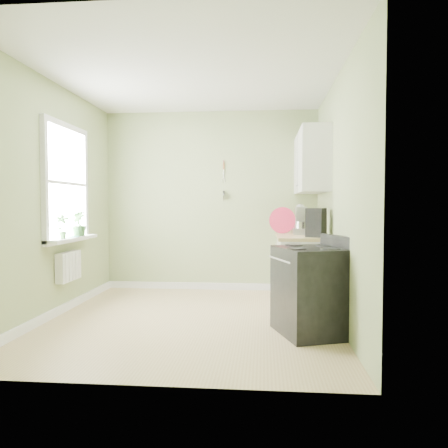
# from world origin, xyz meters

# --- Properties ---
(floor) EXTENTS (3.20, 3.60, 0.02)m
(floor) POSITION_xyz_m (0.00, 0.00, -0.01)
(floor) COLOR tan
(floor) RESTS_ON ground
(ceiling) EXTENTS (3.20, 3.60, 0.02)m
(ceiling) POSITION_xyz_m (0.00, 0.00, 2.71)
(ceiling) COLOR white
(ceiling) RESTS_ON wall_back
(wall_back) EXTENTS (3.20, 0.02, 2.70)m
(wall_back) POSITION_xyz_m (0.00, 1.81, 1.35)
(wall_back) COLOR #9FAC75
(wall_back) RESTS_ON floor
(wall_left) EXTENTS (0.02, 3.60, 2.70)m
(wall_left) POSITION_xyz_m (-1.61, 0.00, 1.35)
(wall_left) COLOR #9FAC75
(wall_left) RESTS_ON floor
(wall_right) EXTENTS (0.02, 3.60, 2.70)m
(wall_right) POSITION_xyz_m (1.61, 0.00, 1.35)
(wall_right) COLOR #9FAC75
(wall_right) RESTS_ON floor
(base_cabinets) EXTENTS (0.60, 1.60, 0.87)m
(base_cabinets) POSITION_xyz_m (1.30, 1.00, 0.43)
(base_cabinets) COLOR white
(base_cabinets) RESTS_ON floor
(countertop) EXTENTS (0.64, 1.60, 0.04)m
(countertop) POSITION_xyz_m (1.29, 1.00, 0.89)
(countertop) COLOR #DEC388
(countertop) RESTS_ON base_cabinets
(upper_cabinets) EXTENTS (0.35, 1.40, 0.80)m
(upper_cabinets) POSITION_xyz_m (1.43, 1.10, 1.85)
(upper_cabinets) COLOR white
(upper_cabinets) RESTS_ON wall_right
(window) EXTENTS (0.06, 1.14, 1.44)m
(window) POSITION_xyz_m (-1.58, 0.30, 1.55)
(window) COLOR white
(window) RESTS_ON wall_left
(window_sill) EXTENTS (0.18, 1.14, 0.04)m
(window_sill) POSITION_xyz_m (-1.51, 0.30, 0.88)
(window_sill) COLOR white
(window_sill) RESTS_ON wall_left
(radiator) EXTENTS (0.12, 0.50, 0.35)m
(radiator) POSITION_xyz_m (-1.54, 0.25, 0.55)
(radiator) COLOR white
(radiator) RESTS_ON wall_left
(wall_utensils) EXTENTS (0.02, 0.14, 0.58)m
(wall_utensils) POSITION_xyz_m (0.20, 1.78, 1.56)
(wall_utensils) COLOR #DEC388
(wall_utensils) RESTS_ON wall_back
(stove) EXTENTS (0.83, 0.86, 0.99)m
(stove) POSITION_xyz_m (1.28, -0.42, 0.44)
(stove) COLOR black
(stove) RESTS_ON floor
(stand_mixer) EXTENTS (0.20, 0.34, 0.39)m
(stand_mixer) POSITION_xyz_m (1.29, 0.93, 1.08)
(stand_mixer) COLOR #B2B2B7
(stand_mixer) RESTS_ON countertop
(kettle) EXTENTS (0.17, 0.10, 0.18)m
(kettle) POSITION_xyz_m (1.14, 1.72, 1.00)
(kettle) COLOR silver
(kettle) RESTS_ON countertop
(coffee_maker) EXTENTS (0.27, 0.28, 0.34)m
(coffee_maker) POSITION_xyz_m (1.42, 0.45, 1.07)
(coffee_maker) COLOR black
(coffee_maker) RESTS_ON countertop
(red_tray) EXTENTS (0.36, 0.14, 0.35)m
(red_tray) POSITION_xyz_m (1.05, 1.06, 1.09)
(red_tray) COLOR #AF203D
(red_tray) RESTS_ON countertop
(jar) EXTENTS (0.08, 0.08, 0.09)m
(jar) POSITION_xyz_m (1.22, 1.12, 0.96)
(jar) COLOR beige
(jar) RESTS_ON countertop
(plant_a) EXTENTS (0.18, 0.16, 0.29)m
(plant_a) POSITION_xyz_m (-1.50, 0.02, 1.04)
(plant_a) COLOR #34622B
(plant_a) RESTS_ON window_sill
(plant_b) EXTENTS (0.20, 0.21, 0.29)m
(plant_b) POSITION_xyz_m (-1.50, 0.42, 1.05)
(plant_b) COLOR #34622B
(plant_b) RESTS_ON window_sill
(plant_c) EXTENTS (0.25, 0.25, 0.31)m
(plant_c) POSITION_xyz_m (-1.50, 0.49, 1.06)
(plant_c) COLOR #34622B
(plant_c) RESTS_ON window_sill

